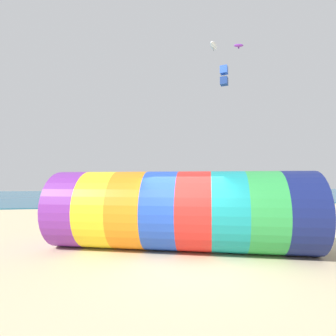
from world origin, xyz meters
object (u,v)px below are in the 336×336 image
Objects in this scene: kite_white_parafoil at (214,46)px; bystander_mid_beach at (95,208)px; kite_blue_box at (224,76)px; bystander_near_water at (93,200)px; giant_inflatable_tube at (180,210)px; kite_purple_parafoil at (239,45)px.

kite_white_parafoil is 17.96m from bystander_mid_beach.
bystander_mid_beach is (-8.81, -3.39, -9.19)m from kite_blue_box.
kite_white_parafoil is 0.86× the size of bystander_mid_beach.
bystander_near_water is 6.36m from bystander_mid_beach.
kite_white_parafoil reaches higher than kite_blue_box.
kite_white_parafoil is 0.85× the size of bystander_near_water.
giant_inflatable_tube is at bearing -71.49° from bystander_near_water.
bystander_near_water is at bearing 108.51° from giant_inflatable_tube.
giant_inflatable_tube is 6.47m from bystander_mid_beach.
kite_purple_parafoil is 0.49× the size of kite_blue_box.
kite_blue_box is at bearing -17.21° from bystander_near_water.
kite_blue_box is 13.17m from bystander_mid_beach.
bystander_near_water is (-10.27, 3.73, -11.12)m from kite_purple_parafoil.
kite_purple_parafoil is at bearing -19.93° from bystander_near_water.
kite_blue_box is at bearing -99.74° from kite_white_parafoil.
bystander_near_water is at bearing 96.06° from bystander_mid_beach.
kite_purple_parafoil is at bearing 52.27° from giant_inflatable_tube.
kite_purple_parafoil reaches higher than giant_inflatable_tube.
bystander_mid_beach is at bearing -158.97° from kite_blue_box.
kite_purple_parafoil is 15.59m from bystander_near_water.
bystander_near_water is 1.02× the size of bystander_mid_beach.
bystander_mid_beach is (-9.60, -2.60, -11.14)m from kite_purple_parafoil.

